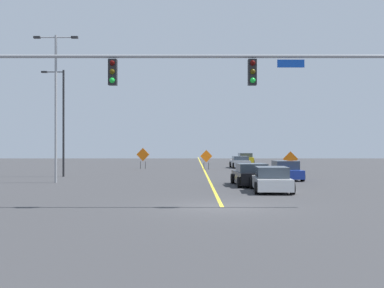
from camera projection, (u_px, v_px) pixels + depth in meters
ground at (224, 207)px, 19.65m from camera, size 142.48×142.48×0.00m
road_centre_stripe at (204, 166)px, 59.23m from camera, size 0.16×79.15×0.01m
traffic_signal_assembly at (124, 82)px, 19.67m from camera, size 17.06×0.44×6.53m
street_lamp_far_left at (64, 118)px, 38.60m from camera, size 1.83×0.24×8.47m
street_lamp_near_right at (58, 98)px, 32.39m from camera, size 2.95×0.24×9.85m
construction_sign_right_lane at (208, 157)px, 49.68m from camera, size 1.25×0.33×2.01m
construction_sign_right_shoulder at (292, 160)px, 41.88m from camera, size 1.33×0.05×1.97m
construction_sign_left_shoulder at (145, 155)px, 51.37m from camera, size 1.39×0.32×2.21m
car_white_far at (273, 180)px, 26.21m from camera, size 2.20×4.51×1.35m
car_silver_approaching at (242, 162)px, 53.31m from camera, size 2.12×4.23×1.29m
car_yellow_near at (247, 159)px, 64.09m from camera, size 2.10×4.20×1.46m
car_black_passing at (253, 175)px, 30.10m from camera, size 2.26×4.45×1.37m
car_blue_distant at (287, 171)px, 35.04m from camera, size 2.17×4.45×1.38m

